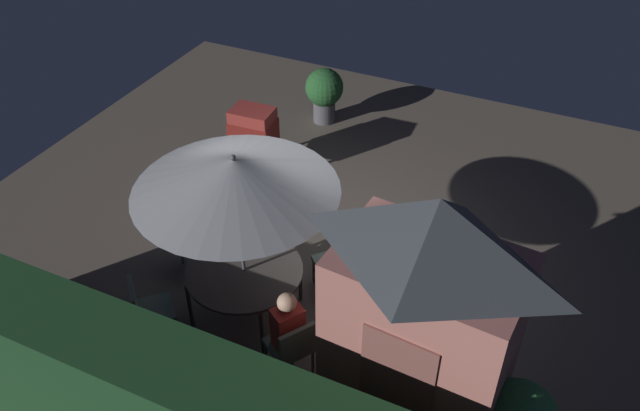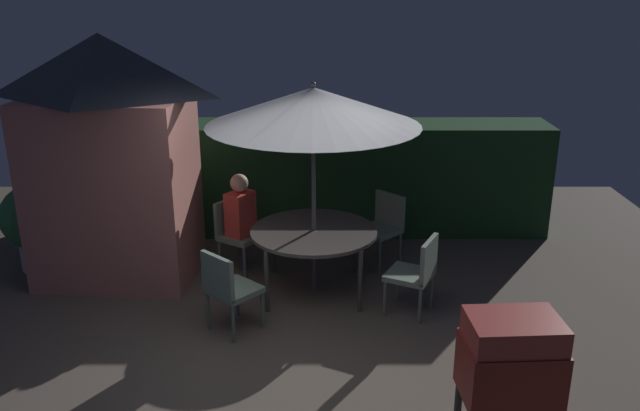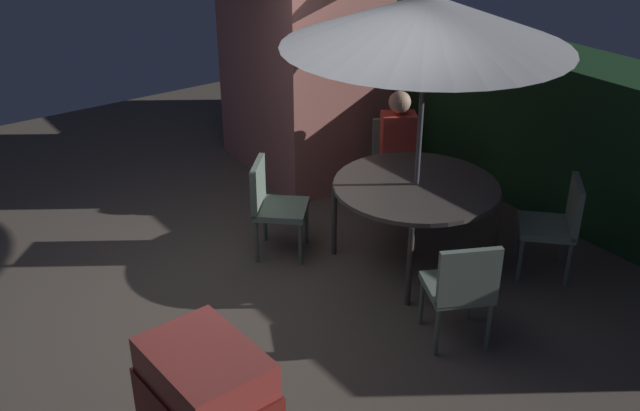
# 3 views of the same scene
# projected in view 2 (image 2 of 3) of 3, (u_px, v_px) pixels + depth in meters

# --- Properties ---
(ground_plane) EXTENTS (11.00, 11.00, 0.00)m
(ground_plane) POSITION_uv_depth(u_px,v_px,m) (282.00, 359.00, 6.40)
(ground_plane) COLOR brown
(hedge_backdrop) EXTENTS (7.20, 0.86, 1.57)m
(hedge_backdrop) POSITION_uv_depth(u_px,v_px,m) (295.00, 177.00, 9.44)
(hedge_backdrop) COLOR #193D1E
(hedge_backdrop) RESTS_ON ground
(garden_shed) EXTENTS (2.02, 1.44, 2.93)m
(garden_shed) POSITION_uv_depth(u_px,v_px,m) (112.00, 159.00, 7.70)
(garden_shed) COLOR #B26B60
(garden_shed) RESTS_ON ground
(patio_table) EXTENTS (1.46, 1.46, 0.77)m
(patio_table) POSITION_uv_depth(u_px,v_px,m) (315.00, 234.00, 7.55)
(patio_table) COLOR #47423D
(patio_table) RESTS_ON ground
(patio_umbrella) EXTENTS (2.35, 2.35, 2.46)m
(patio_umbrella) POSITION_uv_depth(u_px,v_px,m) (315.00, 107.00, 7.06)
(patio_umbrella) COLOR #4C4C51
(patio_umbrella) RESTS_ON ground
(bbq_grill) EXTENTS (0.73, 0.54, 1.20)m
(bbq_grill) POSITION_uv_depth(u_px,v_px,m) (512.00, 361.00, 4.83)
(bbq_grill) COLOR maroon
(bbq_grill) RESTS_ON ground
(chair_near_shed) EXTENTS (0.64, 0.64, 0.90)m
(chair_near_shed) POSITION_uv_depth(u_px,v_px,m) (237.00, 230.00, 8.21)
(chair_near_shed) COLOR slate
(chair_near_shed) RESTS_ON ground
(chair_far_side) EXTENTS (0.65, 0.65, 0.90)m
(chair_far_side) POSITION_uv_depth(u_px,v_px,m) (229.00, 286.00, 6.72)
(chair_far_side) COLOR slate
(chair_far_side) RESTS_ON ground
(chair_toward_hedge) EXTENTS (0.62, 0.62, 0.90)m
(chair_toward_hedge) POSITION_uv_depth(u_px,v_px,m) (418.00, 270.00, 7.08)
(chair_toward_hedge) COLOR slate
(chair_toward_hedge) RESTS_ON ground
(chair_toward_house) EXTENTS (0.65, 0.65, 0.90)m
(chair_toward_house) POSITION_uv_depth(u_px,v_px,m) (385.00, 224.00, 8.41)
(chair_toward_house) COLOR slate
(chair_toward_house) RESTS_ON ground
(potted_plant_by_grill) EXTENTS (0.82, 0.82, 1.10)m
(potted_plant_by_grill) POSITION_uv_depth(u_px,v_px,m) (36.00, 221.00, 8.19)
(potted_plant_by_grill) COLOR silver
(potted_plant_by_grill) RESTS_ON ground
(person_in_red) EXTENTS (0.39, 0.42, 1.26)m
(person_in_red) POSITION_uv_depth(u_px,v_px,m) (242.00, 211.00, 8.08)
(person_in_red) COLOR #CC3D33
(person_in_red) RESTS_ON ground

